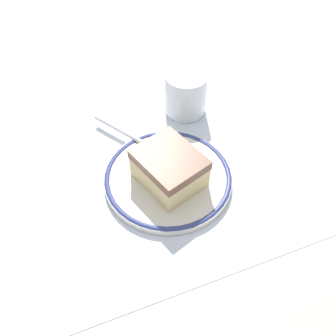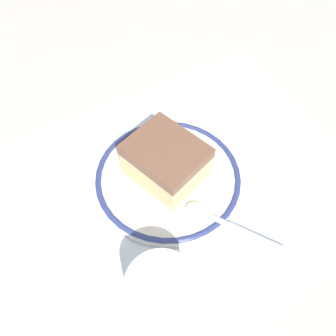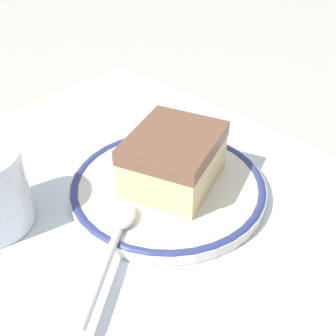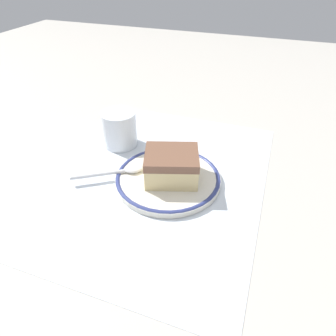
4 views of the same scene
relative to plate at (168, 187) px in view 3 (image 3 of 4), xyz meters
The scene contains 5 objects.
ground_plane 0.02m from the plate, 72.38° to the left, with size 2.40×2.40×0.00m, color #B7B2A8.
placemat 0.02m from the plate, 72.38° to the left, with size 0.52×0.38×0.00m, color silver.
plate is the anchor object (origin of this frame).
cake_slice 0.03m from the plate, 97.10° to the right, with size 0.11×0.12×0.05m.
spoon 0.09m from the plate, 103.84° to the left, with size 0.09×0.12×0.01m.
Camera 3 is at (-0.25, 0.25, 0.30)m, focal length 48.15 mm.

